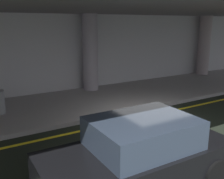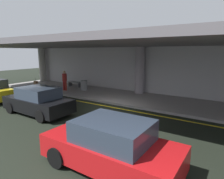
# 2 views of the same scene
# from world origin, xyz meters

# --- Properties ---
(ground_plane) EXTENTS (60.00, 60.00, 0.00)m
(ground_plane) POSITION_xyz_m (0.00, 0.00, 0.00)
(ground_plane) COLOR black
(sidewalk) EXTENTS (26.00, 4.20, 0.15)m
(sidewalk) POSITION_xyz_m (0.00, 3.10, 0.07)
(sidewalk) COLOR #9A9493
(sidewalk) RESTS_ON ground
(lane_stripe_yellow) EXTENTS (26.00, 0.14, 0.01)m
(lane_stripe_yellow) POSITION_xyz_m (0.00, 0.47, 0.00)
(lane_stripe_yellow) COLOR yellow
(lane_stripe_yellow) RESTS_ON ground
(support_column_left_mid) EXTENTS (0.74, 0.74, 3.65)m
(support_column_left_mid) POSITION_xyz_m (0.00, 4.69, 1.97)
(support_column_left_mid) COLOR #998E98
(support_column_left_mid) RESTS_ON sidewalk
(support_column_center) EXTENTS (0.74, 0.74, 3.65)m
(support_column_center) POSITION_xyz_m (8.00, 4.69, 1.97)
(support_column_center) COLOR #A18F92
(support_column_center) RESTS_ON sidewalk
(ceiling_overhang) EXTENTS (28.00, 13.20, 0.30)m
(ceiling_overhang) POSITION_xyz_m (0.00, 2.60, 3.95)
(ceiling_overhang) COLOR #605C61
(ceiling_overhang) RESTS_ON support_column_far_left
(terminal_back_wall) EXTENTS (26.00, 0.30, 3.80)m
(terminal_back_wall) POSITION_xyz_m (0.00, 5.35, 1.90)
(terminal_back_wall) COLOR #B9B5B9
(terminal_back_wall) RESTS_ON ground
(car_black) EXTENTS (4.10, 1.92, 1.50)m
(car_black) POSITION_xyz_m (-2.55, -2.83, 0.71)
(car_black) COLOR black
(car_black) RESTS_ON ground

